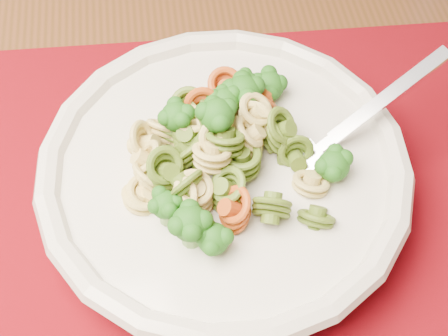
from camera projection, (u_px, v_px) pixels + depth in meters
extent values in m
cube|color=#502B16|center=(125.00, 100.00, 0.59)|extent=(1.64, 1.14, 0.04)
cube|color=#63040D|center=(218.00, 211.00, 0.50)|extent=(0.54, 0.45, 0.00)
cylinder|color=beige|center=(224.00, 193.00, 0.50)|extent=(0.12, 0.12, 0.01)
cylinder|color=beige|center=(224.00, 179.00, 0.48)|extent=(0.26, 0.26, 0.03)
torus|color=beige|center=(224.00, 166.00, 0.47)|extent=(0.28, 0.28, 0.02)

